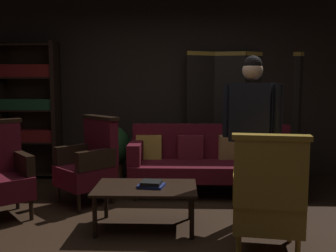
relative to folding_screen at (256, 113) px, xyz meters
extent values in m
plane|color=black|center=(-1.30, -2.37, -0.99)|extent=(10.00, 10.00, 0.00)
cube|color=black|center=(-1.30, 0.08, 0.41)|extent=(7.20, 0.10, 2.80)
cube|color=black|center=(-0.86, -0.13, -0.04)|extent=(0.43, 0.21, 1.90)
cube|color=#B78E33|center=(-0.86, -0.13, 0.88)|extent=(0.44, 0.22, 0.06)
cube|color=black|center=(-0.42, -0.07, -0.04)|extent=(0.46, 0.10, 1.90)
cube|color=#B78E33|center=(-0.42, -0.07, 0.88)|extent=(0.46, 0.11, 0.06)
cube|color=black|center=(0.00, 0.01, -0.04)|extent=(0.41, 0.26, 1.90)
cube|color=#B78E33|center=(0.00, 0.01, 0.88)|extent=(0.42, 0.26, 0.06)
cube|color=black|center=(0.43, 0.07, -0.04)|extent=(0.46, 0.13, 1.90)
cube|color=#B78E33|center=(0.43, 0.07, 0.88)|extent=(0.46, 0.14, 0.06)
cube|color=black|center=(0.85, 0.13, -0.04)|extent=(0.42, 0.24, 1.90)
cube|color=#B78E33|center=(0.85, 0.13, 0.88)|extent=(0.42, 0.25, 0.06)
cube|color=black|center=(-3.87, -0.19, 0.04)|extent=(0.06, 0.32, 2.05)
cube|color=black|center=(-3.03, -0.19, 0.04)|extent=(0.06, 0.32, 2.05)
cube|color=black|center=(-3.45, -0.04, 0.04)|extent=(0.90, 0.02, 2.05)
cube|color=black|center=(-3.45, -0.19, -0.93)|extent=(0.86, 0.30, 0.02)
cube|color=black|center=(-3.45, -0.19, -0.44)|extent=(0.86, 0.30, 0.02)
cube|color=maroon|center=(-3.45, -0.21, -0.34)|extent=(0.78, 0.22, 0.17)
cube|color=black|center=(-3.45, -0.19, 0.04)|extent=(0.86, 0.30, 0.02)
cube|color=#1E4C28|center=(-3.45, -0.21, 0.13)|extent=(0.78, 0.22, 0.16)
cube|color=black|center=(-3.45, -0.19, 0.52)|extent=(0.86, 0.30, 0.02)
cube|color=maroon|center=(-3.45, -0.21, 0.63)|extent=(0.78, 0.22, 0.19)
cube|color=black|center=(-3.45, -0.19, 1.00)|extent=(0.86, 0.30, 0.02)
cylinder|color=black|center=(-1.70, -1.32, -0.88)|extent=(0.07, 0.07, 0.22)
cylinder|color=black|center=(0.20, -1.32, -0.88)|extent=(0.07, 0.07, 0.22)
cylinder|color=black|center=(-1.70, -0.72, -0.88)|extent=(0.07, 0.07, 0.22)
cylinder|color=black|center=(0.20, -0.72, -0.88)|extent=(0.07, 0.07, 0.22)
cube|color=#4C0F19|center=(-0.75, -1.02, -0.67)|extent=(2.10, 0.76, 0.20)
cube|color=#4C0F19|center=(-0.75, -0.71, -0.34)|extent=(2.10, 0.18, 0.46)
cube|color=#4C0F19|center=(-1.73, -1.02, -0.44)|extent=(0.16, 0.68, 0.26)
cube|color=#4C0F19|center=(0.23, -1.02, -0.44)|extent=(0.16, 0.68, 0.26)
cube|color=#B79338|center=(-1.58, -0.82, -0.42)|extent=(0.34, 0.13, 0.34)
cube|color=maroon|center=(-1.03, -0.82, -0.42)|extent=(0.35, 0.15, 0.34)
cube|color=tan|center=(-0.47, -0.82, -0.42)|extent=(0.36, 0.20, 0.35)
cube|color=#4C5123|center=(0.08, -0.82, -0.42)|extent=(0.36, 0.19, 0.34)
cylinder|color=black|center=(-1.95, -2.49, -0.79)|extent=(0.04, 0.04, 0.39)
cylinder|color=black|center=(-1.05, -2.49, -0.79)|extent=(0.04, 0.04, 0.39)
cylinder|color=black|center=(-1.95, -1.95, -0.79)|extent=(0.04, 0.04, 0.39)
cylinder|color=black|center=(-1.05, -1.95, -0.79)|extent=(0.04, 0.04, 0.39)
cube|color=black|center=(-1.50, -2.22, -0.58)|extent=(1.00, 0.64, 0.03)
cylinder|color=#B78E33|center=(-0.16, -2.52, -0.88)|extent=(0.04, 0.04, 0.22)
cylinder|color=#B78E33|center=(-0.62, -2.45, -0.88)|extent=(0.04, 0.04, 0.22)
cylinder|color=#B78E33|center=(-0.23, -2.97, -0.88)|extent=(0.04, 0.04, 0.22)
cylinder|color=#B78E33|center=(-0.68, -2.91, -0.88)|extent=(0.04, 0.04, 0.22)
cube|color=#B79338|center=(-0.42, -2.71, -0.65)|extent=(0.63, 0.63, 0.24)
cube|color=#B79338|center=(-0.46, -2.94, -0.26)|extent=(0.57, 0.20, 0.54)
cube|color=#B78E33|center=(-0.46, -2.94, 0.03)|extent=(0.61, 0.21, 0.04)
cube|color=#B78E33|center=(-0.19, -2.75, -0.42)|extent=(0.16, 0.51, 0.22)
cube|color=#B78E33|center=(-0.66, -2.68, -0.42)|extent=(0.16, 0.51, 0.22)
cylinder|color=black|center=(-2.62, -1.48, -0.88)|extent=(0.04, 0.04, 0.22)
cylinder|color=black|center=(-2.29, -1.80, -0.88)|extent=(0.04, 0.04, 0.22)
cylinder|color=black|center=(-2.30, -1.15, -0.88)|extent=(0.04, 0.04, 0.22)
cylinder|color=black|center=(-1.97, -1.47, -0.88)|extent=(0.04, 0.04, 0.22)
cube|color=#4C0F19|center=(-2.29, -1.47, -0.65)|extent=(0.79, 0.79, 0.24)
cube|color=#4C0F19|center=(-2.13, -1.31, -0.26)|extent=(0.49, 0.48, 0.54)
cube|color=black|center=(-2.13, -1.31, 0.03)|extent=(0.52, 0.51, 0.04)
cube|color=black|center=(-2.46, -1.30, -0.42)|extent=(0.41, 0.42, 0.22)
cube|color=black|center=(-2.12, -1.64, -0.42)|extent=(0.41, 0.42, 0.22)
cylinder|color=black|center=(-2.73, -2.04, -0.88)|extent=(0.04, 0.04, 0.22)
cylinder|color=black|center=(-3.02, -1.69, -0.88)|extent=(0.04, 0.04, 0.22)
cube|color=#4C0F19|center=(-3.05, -2.01, -0.65)|extent=(0.79, 0.79, 0.24)
cube|color=black|center=(-2.87, -1.86, -0.42)|extent=(0.39, 0.44, 0.22)
cylinder|color=black|center=(-0.40, -2.14, -0.56)|extent=(0.12, 0.12, 0.86)
cylinder|color=black|center=(-0.52, -2.08, -0.56)|extent=(0.12, 0.12, 0.86)
cube|color=maroon|center=(-0.46, -2.11, -0.09)|extent=(0.36, 0.28, 0.09)
cube|color=black|center=(-0.46, -2.11, 0.16)|extent=(0.45, 0.36, 0.58)
cube|color=white|center=(-0.41, -2.01, 0.19)|extent=(0.13, 0.07, 0.41)
cube|color=maroon|center=(-0.41, -2.01, 0.42)|extent=(0.09, 0.06, 0.04)
cylinder|color=black|center=(-0.23, -2.22, 0.17)|extent=(0.09, 0.09, 0.54)
cylinder|color=black|center=(-0.69, -2.01, 0.17)|extent=(0.09, 0.09, 0.54)
sphere|color=tan|center=(-0.46, -2.11, 0.57)|extent=(0.20, 0.20, 0.20)
sphere|color=black|center=(-0.46, -2.11, 0.62)|extent=(0.18, 0.18, 0.18)
cylinder|color=brown|center=(-2.15, -0.41, -0.85)|extent=(0.28, 0.28, 0.28)
ellipsoid|color=#193D19|center=(-2.15, -0.41, -0.47)|extent=(0.53, 0.53, 0.60)
cube|color=navy|center=(-1.44, -2.23, -0.55)|extent=(0.28, 0.24, 0.03)
cube|color=black|center=(-1.44, -2.23, -0.52)|extent=(0.21, 0.21, 0.03)
camera|label=1|loc=(-1.16, -5.91, 0.45)|focal=41.11mm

